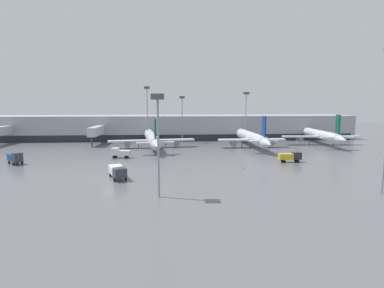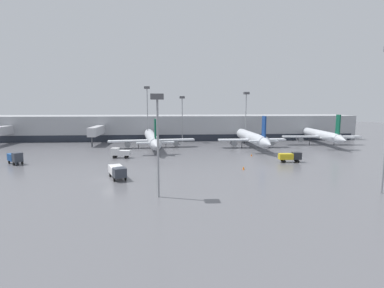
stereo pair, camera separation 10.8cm
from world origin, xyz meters
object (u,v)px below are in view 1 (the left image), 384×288
(apron_light_mast_5, at_px, (158,114))
(service_truck_2, at_px, (120,152))
(service_truck_1, at_px, (118,171))
(traffic_cone_2, at_px, (244,168))
(service_truck_3, at_px, (290,156))
(apron_light_mast_1, at_px, (147,99))
(parked_jet_1, at_px, (152,139))
(apron_light_mast_3, at_px, (182,105))
(apron_light_mast_6, at_px, (246,103))
(service_truck_0, at_px, (15,157))
(traffic_cone_0, at_px, (252,155))
(parked_jet_0, at_px, (252,138))
(parked_jet_2, at_px, (321,135))

(apron_light_mast_5, bearing_deg, service_truck_2, 108.69)
(service_truck_1, height_order, traffic_cone_2, service_truck_1)
(service_truck_3, relative_size, apron_light_mast_1, 0.27)
(parked_jet_1, distance_m, apron_light_mast_5, 50.30)
(traffic_cone_2, bearing_deg, apron_light_mast_3, 103.87)
(service_truck_3, xyz_separation_m, apron_light_mast_6, (-1.80, 35.51, 12.44))
(service_truck_2, distance_m, traffic_cone_2, 31.57)
(service_truck_0, distance_m, traffic_cone_0, 56.14)
(service_truck_1, bearing_deg, service_truck_0, -142.47)
(parked_jet_1, height_order, apron_light_mast_6, apron_light_mast_6)
(traffic_cone_0, bearing_deg, apron_light_mast_1, 137.68)
(service_truck_2, bearing_deg, service_truck_0, 23.07)
(parked_jet_0, height_order, parked_jet_1, parked_jet_0)
(traffic_cone_0, height_order, apron_light_mast_1, apron_light_mast_1)
(service_truck_1, distance_m, apron_light_mast_5, 17.52)
(parked_jet_0, relative_size, apron_light_mast_5, 2.28)
(parked_jet_0, xyz_separation_m, parked_jet_2, (24.40, 4.51, 0.22))
(service_truck_0, relative_size, service_truck_1, 0.72)
(traffic_cone_0, xyz_separation_m, apron_light_mast_1, (-28.70, 26.14, 14.72))
(service_truck_1, xyz_separation_m, apron_light_mast_3, (13.57, 50.80, 11.45))
(traffic_cone_0, height_order, apron_light_mast_6, apron_light_mast_6)
(parked_jet_1, bearing_deg, service_truck_3, -134.79)
(service_truck_0, distance_m, apron_light_mast_6, 70.28)
(parked_jet_1, relative_size, service_truck_1, 5.98)
(parked_jet_2, bearing_deg, apron_light_mast_3, 80.72)
(parked_jet_2, height_order, service_truck_3, parked_jet_2)
(apron_light_mast_3, bearing_deg, apron_light_mast_5, -95.18)
(parked_jet_2, bearing_deg, apron_light_mast_5, 139.03)
(apron_light_mast_5, bearing_deg, service_truck_0, 141.66)
(service_truck_0, bearing_deg, parked_jet_0, 64.50)
(service_truck_3, bearing_deg, service_truck_0, -179.43)
(parked_jet_1, height_order, apron_light_mast_1, apron_light_mast_1)
(parked_jet_2, height_order, apron_light_mast_5, apron_light_mast_5)
(service_truck_1, height_order, service_truck_2, service_truck_2)
(parked_jet_0, xyz_separation_m, traffic_cone_2, (-9.86, -30.14, -2.76))
(service_truck_0, bearing_deg, service_truck_2, 60.58)
(traffic_cone_2, bearing_deg, parked_jet_2, 45.33)
(parked_jet_1, xyz_separation_m, service_truck_1, (-3.80, -37.82, -1.45))
(parked_jet_1, bearing_deg, apron_light_mast_5, 177.06)
(parked_jet_0, distance_m, apron_light_mast_3, 27.44)
(parked_jet_1, relative_size, traffic_cone_2, 61.61)
(parked_jet_0, distance_m, apron_light_mast_1, 36.67)
(parked_jet_0, bearing_deg, apron_light_mast_5, 149.75)
(traffic_cone_0, bearing_deg, service_truck_3, -52.64)
(traffic_cone_2, xyz_separation_m, apron_light_mast_5, (-16.73, -17.36, 11.73))
(parked_jet_0, height_order, service_truck_0, parked_jet_0)
(service_truck_1, bearing_deg, parked_jet_1, 152.11)
(parked_jet_1, distance_m, apron_light_mast_1, 15.66)
(apron_light_mast_3, relative_size, apron_light_mast_6, 0.92)
(apron_light_mast_6, bearing_deg, apron_light_mast_3, 172.90)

